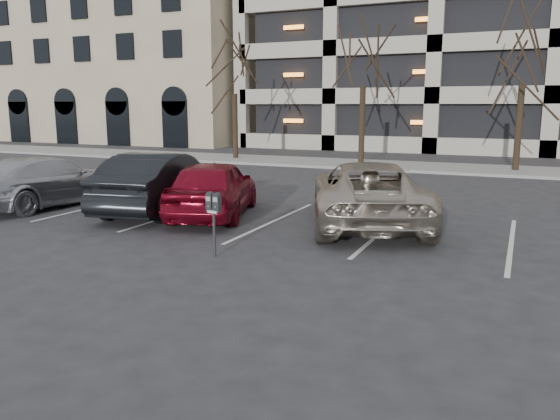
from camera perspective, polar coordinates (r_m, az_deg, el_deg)
The scene contains 12 objects.
ground at distance 11.32m, azimuth 0.91°, elevation -4.02°, with size 140.00×140.00×0.00m, color #28282B.
sidewalk at distance 26.56m, azimuth 14.69°, elevation 4.36°, with size 80.00×4.00×0.12m, color gray.
stall_lines at distance 13.91m, azimuth -0.65°, elevation -1.17°, with size 16.90×5.20×0.00m.
office_building at distance 51.60m, azimuth -15.34°, elevation 15.59°, with size 26.00×16.20×15.00m.
tree_a at distance 29.85m, azimuth -4.82°, elevation 16.12°, with size 3.45×3.45×7.84m.
tree_b at distance 27.25m, azimuth 8.81°, elevation 17.60°, with size 3.75×3.75×8.52m.
tree_c at distance 26.26m, azimuth 24.40°, elevation 17.08°, with size 3.76×3.76×8.54m.
parking_meter at distance 10.56m, azimuth -6.95°, elevation 0.15°, with size 0.33×0.16×1.25m.
suv_silver at distance 13.62m, azimuth 9.15°, elevation 1.76°, with size 4.42×6.20×1.58m.
car_red at distance 14.54m, azimuth -6.98°, elevation 2.32°, with size 1.81×4.50×1.53m, color maroon.
car_dark at distance 15.48m, azimuth -12.39°, elevation 2.86°, with size 1.73×4.98×1.64m, color black.
car_silver at distance 17.39m, azimuth -23.20°, elevation 2.79°, with size 2.04×5.01×1.46m, color #AEB0B6.
Camera 1 is at (4.31, -10.05, 2.91)m, focal length 35.00 mm.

